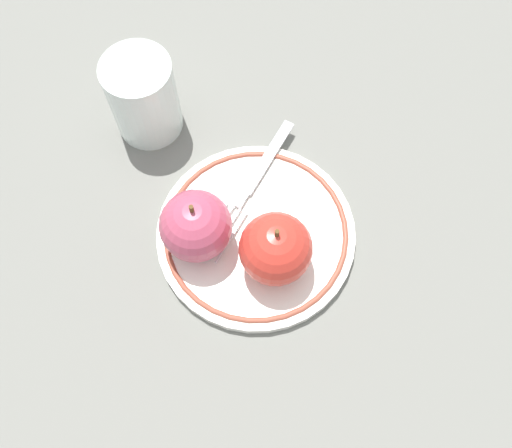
{
  "coord_description": "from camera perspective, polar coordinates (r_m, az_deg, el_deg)",
  "views": [
    {
      "loc": [
        0.13,
        -0.17,
        0.58
      ],
      "look_at": [
        -0.01,
        0.01,
        0.03
      ],
      "focal_mm": 40.0,
      "sensor_mm": 36.0,
      "label": 1
    }
  ],
  "objects": [
    {
      "name": "apple_second_whole",
      "position": [
        0.57,
        -6.05,
        -0.19
      ],
      "size": [
        0.07,
        0.07,
        0.08
      ],
      "color": "#B6455F",
      "rests_on": "plate"
    },
    {
      "name": "apple_red_whole",
      "position": [
        0.56,
        1.82,
        -2.67
      ],
      "size": [
        0.07,
        0.07,
        0.08
      ],
      "color": "red",
      "rests_on": "plate"
    },
    {
      "name": "plate",
      "position": [
        0.61,
        0.0,
        -0.99
      ],
      "size": [
        0.21,
        0.21,
        0.01
      ],
      "color": "white",
      "rests_on": "ground_plane"
    },
    {
      "name": "drinking_glass",
      "position": [
        0.66,
        -11.2,
        12.33
      ],
      "size": [
        0.08,
        0.08,
        0.1
      ],
      "primitive_type": "cylinder",
      "color": "silver",
      "rests_on": "ground_plane"
    },
    {
      "name": "ground_plane",
      "position": [
        0.61,
        -0.27,
        -2.65
      ],
      "size": [
        2.0,
        2.0,
        0.0
      ],
      "primitive_type": "plane",
      "color": "slate"
    },
    {
      "name": "fork",
      "position": [
        0.63,
        -0.38,
        4.15
      ],
      "size": [
        0.05,
        0.19,
        0.0
      ],
      "rotation": [
        0.0,
        0.0,
        4.88
      ],
      "color": "silver",
      "rests_on": "plate"
    }
  ]
}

